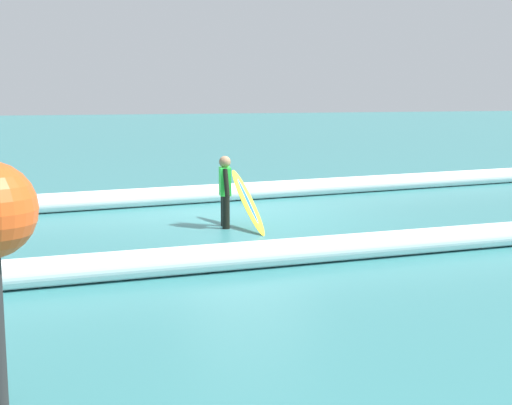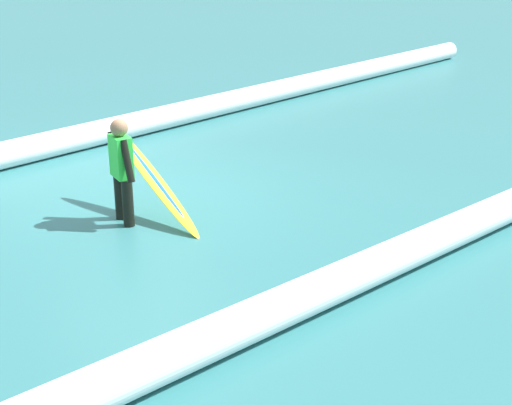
% 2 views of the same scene
% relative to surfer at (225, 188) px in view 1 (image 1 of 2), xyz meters
% --- Properties ---
extents(ground_plane, '(161.53, 161.53, 0.00)m').
position_rel_surfer_xyz_m(ground_plane, '(-0.75, -0.74, -0.75)').
color(ground_plane, '#2F7073').
extents(surfer, '(0.27, 0.64, 1.35)m').
position_rel_surfer_xyz_m(surfer, '(0.00, 0.00, 0.00)').
color(surfer, black).
rests_on(surfer, ground_plane).
extents(surfboard, '(0.32, 1.96, 1.03)m').
position_rel_surfer_xyz_m(surfboard, '(-0.41, 0.09, -0.26)').
color(surfboard, yellow).
rests_on(surfboard, ground_plane).
extents(wave_crest_foreground, '(20.43, 1.76, 0.42)m').
position_rel_surfer_xyz_m(wave_crest_foreground, '(-2.48, -3.24, -0.54)').
color(wave_crest_foreground, white).
rests_on(wave_crest_foreground, ground_plane).
extents(wave_crest_midground, '(24.85, 0.64, 0.40)m').
position_rel_surfer_xyz_m(wave_crest_midground, '(-3.12, 3.22, -0.55)').
color(wave_crest_midground, white).
rests_on(wave_crest_midground, ground_plane).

